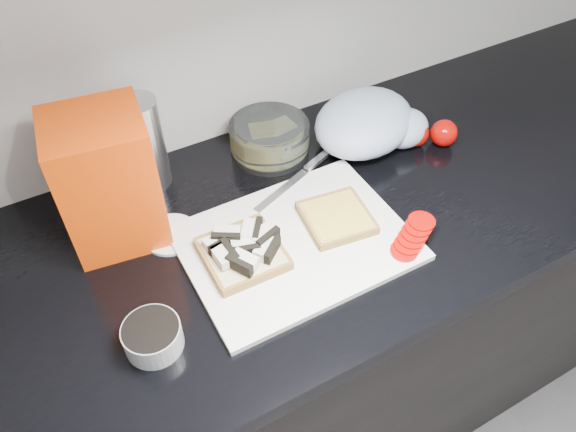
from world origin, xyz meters
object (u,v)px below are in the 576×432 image
object	(u,v)px
cutting_board	(296,243)
bread_bag	(108,181)
glass_bowl	(269,138)
steel_canister	(144,144)

from	to	relation	value
cutting_board	bread_bag	xyz separation A→B (m)	(-0.27, 0.19, 0.12)
cutting_board	bread_bag	world-z (taller)	bread_bag
cutting_board	glass_bowl	xyz separation A→B (m)	(0.08, 0.26, 0.03)
cutting_board	steel_canister	bearing A→B (deg)	120.23
steel_canister	bread_bag	bearing A→B (deg)	-131.80
cutting_board	glass_bowl	size ratio (longest dim) A/B	2.37
bread_bag	glass_bowl	bearing A→B (deg)	19.48
glass_bowl	steel_canister	bearing A→B (deg)	172.77
bread_bag	cutting_board	bearing A→B (deg)	-27.72
cutting_board	steel_canister	size ratio (longest dim) A/B	2.07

